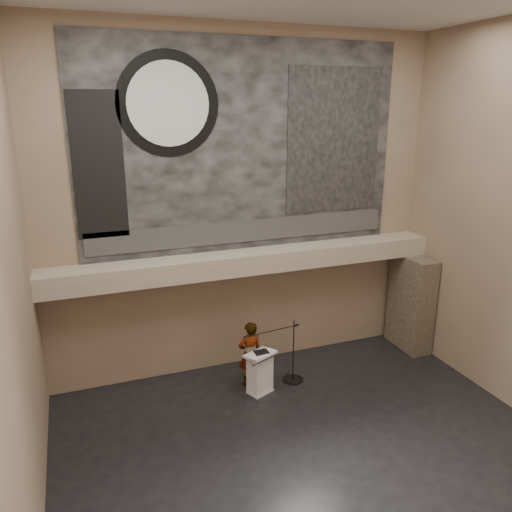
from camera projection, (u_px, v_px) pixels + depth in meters
name	position (u px, v px, depth m)	size (l,w,h in m)	color
floor	(312.00, 451.00, 10.06)	(10.00, 10.00, 0.00)	black
wall_back	(245.00, 207.00, 12.40)	(10.00, 0.02, 8.50)	#7D654F
wall_front	(496.00, 347.00, 5.24)	(10.00, 0.02, 8.50)	#7D654F
wall_left	(8.00, 282.00, 7.14)	(0.02, 8.00, 8.50)	#7D654F
soffit	(250.00, 261.00, 12.42)	(10.00, 0.80, 0.50)	gray
sprinkler_left	(188.00, 280.00, 11.92)	(0.04, 0.04, 0.06)	#B2893D
sprinkler_right	(319.00, 264.00, 13.10)	(0.04, 0.04, 0.06)	#B2893D
banner	(245.00, 148.00, 11.96)	(8.00, 0.05, 5.00)	black
banner_text_strip	(246.00, 231.00, 12.52)	(7.76, 0.02, 0.55)	#2F2F2F
banner_clock_rim	(168.00, 104.00, 11.02)	(2.30, 2.30, 0.02)	black
banner_clock_face	(169.00, 104.00, 11.01)	(1.84, 1.84, 0.02)	silver
banner_building_print	(334.00, 141.00, 12.70)	(2.60, 0.02, 3.60)	black
banner_brick_print	(98.00, 166.00, 10.86)	(1.10, 0.02, 3.20)	black
stone_pier	(411.00, 302.00, 14.05)	(0.60, 1.40, 2.70)	#433729
lectern	(260.00, 373.00, 11.89)	(0.83, 0.72, 1.13)	silver
binder	(261.00, 352.00, 11.70)	(0.33, 0.26, 0.04)	black
papers	(257.00, 354.00, 11.67)	(0.21, 0.29, 0.01)	silver
speaker_person	(250.00, 354.00, 12.22)	(0.61, 0.40, 1.68)	beige
mic_stand	(291.00, 371.00, 12.54)	(1.62, 0.52, 1.65)	black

